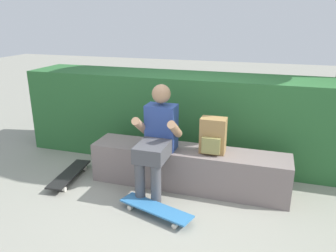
# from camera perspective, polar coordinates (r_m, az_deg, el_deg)

# --- Properties ---
(ground_plane) EXTENTS (24.00, 24.00, 0.00)m
(ground_plane) POSITION_cam_1_polar(r_m,az_deg,el_deg) (3.71, 2.01, -12.81)
(ground_plane) COLOR gray
(bench_main) EXTENTS (2.29, 0.45, 0.47)m
(bench_main) POSITION_cam_1_polar(r_m,az_deg,el_deg) (3.91, 3.48, -7.22)
(bench_main) COLOR slate
(bench_main) RESTS_ON ground
(person_skater) EXTENTS (0.49, 0.62, 1.22)m
(person_skater) POSITION_cam_1_polar(r_m,az_deg,el_deg) (3.63, -1.86, -1.87)
(person_skater) COLOR #2D4793
(person_skater) RESTS_ON ground
(skateboard_near_person) EXTENTS (0.82, 0.43, 0.09)m
(skateboard_near_person) POSITION_cam_1_polar(r_m,az_deg,el_deg) (3.44, -2.13, -14.11)
(skateboard_near_person) COLOR teal
(skateboard_near_person) RESTS_ON ground
(skateboard_beside_bench) EXTENTS (0.28, 0.82, 0.09)m
(skateboard_beside_bench) POSITION_cam_1_polar(r_m,az_deg,el_deg) (4.29, -16.65, -7.97)
(skateboard_beside_bench) COLOR black
(skateboard_beside_bench) RESTS_ON ground
(backpack_on_bench) EXTENTS (0.28, 0.23, 0.40)m
(backpack_on_bench) POSITION_cam_1_polar(r_m,az_deg,el_deg) (3.68, 7.77, -1.75)
(backpack_on_bench) COLOR #A37A47
(backpack_on_bench) RESTS_ON bench_main
(hedge_row) EXTENTS (5.87, 0.78, 1.18)m
(hedge_row) POSITION_cam_1_polar(r_m,az_deg,el_deg) (4.52, 11.25, 0.88)
(hedge_row) COLOR #2B6331
(hedge_row) RESTS_ON ground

